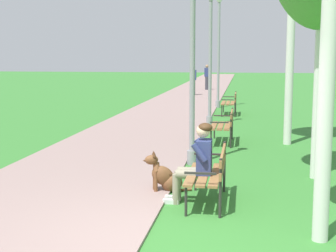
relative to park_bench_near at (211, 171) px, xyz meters
The scene contains 12 objects.
ground_plane 1.81m from the park_bench_near, 103.44° to the right, with size 120.00×120.00×0.00m, color #33752D.
paved_path 22.45m from the park_bench_near, 96.30° to the left, with size 3.54×60.00×0.04m, color gray.
park_bench_near is the anchor object (origin of this frame).
park_bench_mid 5.38m from the park_bench_near, 90.08° to the left, with size 0.55×1.50×0.85m.
park_bench_far 11.68m from the park_bench_near, 90.14° to the left, with size 0.55×1.50×0.85m.
person_seated_on_near_bench 0.27m from the park_bench_near, behind, with size 0.74×0.49×1.25m.
dog_brown 0.96m from the park_bench_near, 147.03° to the left, with size 0.80×0.43×0.71m.
lamp_post_near 3.36m from the park_bench_near, 102.00° to the left, with size 0.24×0.24×4.72m.
lamp_post_mid 8.84m from the park_bench_near, 94.10° to the left, with size 0.24×0.24×4.26m.
lamp_post_far 14.40m from the park_bench_near, 92.61° to the left, with size 0.24×0.24×4.78m.
pedestrian_distant 20.56m from the park_bench_near, 96.57° to the left, with size 0.32×0.22×1.65m.
pedestrian_further_distant 25.02m from the park_bench_near, 94.43° to the left, with size 0.32×0.22×1.65m.
Camera 1 is at (0.89, -5.80, 2.26)m, focal length 53.57 mm.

